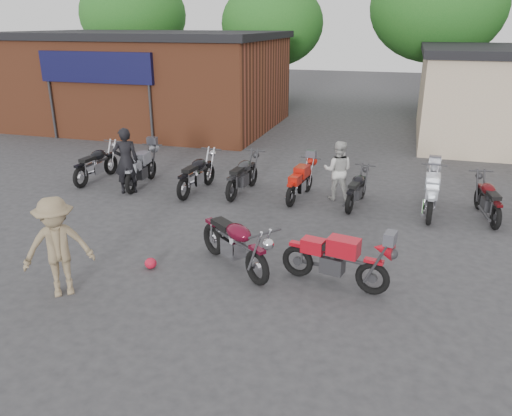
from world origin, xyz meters
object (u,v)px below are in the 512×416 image
(vintage_motorcycle, at_px, (235,240))
(person_dark, at_px, (126,161))
(row_bike_0, at_px, (96,162))
(helmet, at_px, (151,263))
(row_bike_6, at_px, (432,192))
(row_bike_7, at_px, (488,197))
(row_bike_1, at_px, (141,167))
(row_bike_2, at_px, (197,172))
(row_bike_5, at_px, (357,187))
(row_bike_4, at_px, (300,180))
(person_light, at_px, (338,170))
(sportbike, at_px, (337,257))
(row_bike_3, at_px, (243,173))
(person_tan, at_px, (58,247))

(vintage_motorcycle, bearing_deg, person_dark, 179.02)
(row_bike_0, bearing_deg, helmet, -134.55)
(row_bike_6, bearing_deg, row_bike_7, -84.31)
(row_bike_0, bearing_deg, row_bike_1, -88.81)
(row_bike_1, relative_size, row_bike_2, 0.98)
(row_bike_0, relative_size, row_bike_5, 1.15)
(vintage_motorcycle, distance_m, row_bike_1, 6.28)
(row_bike_1, xyz_separation_m, row_bike_4, (4.85, 0.20, -0.04))
(person_light, relative_size, row_bike_7, 0.86)
(sportbike, bearing_deg, row_bike_2, 148.26)
(vintage_motorcycle, relative_size, row_bike_4, 1.16)
(row_bike_1, bearing_deg, row_bike_4, -93.01)
(helmet, height_order, row_bike_1, row_bike_1)
(vintage_motorcycle, xyz_separation_m, row_bike_7, (5.19, 4.47, -0.08))
(row_bike_0, xyz_separation_m, row_bike_1, (1.60, -0.06, -0.00))
(row_bike_0, bearing_deg, row_bike_3, -85.07)
(row_bike_0, bearing_deg, sportbike, -115.80)
(vintage_motorcycle, relative_size, row_bike_6, 1.06)
(helmet, height_order, row_bike_4, row_bike_4)
(sportbike, bearing_deg, row_bike_5, 102.67)
(row_bike_6, bearing_deg, row_bike_1, 92.75)
(row_bike_2, xyz_separation_m, row_bike_6, (6.47, 0.08, -0.00))
(person_dark, height_order, row_bike_5, person_dark)
(person_light, distance_m, row_bike_5, 0.77)
(sportbike, height_order, row_bike_4, sportbike)
(vintage_motorcycle, height_order, helmet, vintage_motorcycle)
(vintage_motorcycle, xyz_separation_m, person_light, (1.35, 4.87, 0.19))
(helmet, bearing_deg, person_light, 60.58)
(sportbike, relative_size, person_light, 1.23)
(row_bike_0, height_order, row_bike_7, row_bike_0)
(sportbike, distance_m, row_bike_3, 5.74)
(row_bike_1, bearing_deg, helmet, -154.99)
(person_tan, distance_m, row_bike_0, 7.13)
(row_bike_5, distance_m, row_bike_6, 1.90)
(row_bike_1, height_order, row_bike_4, row_bike_1)
(row_bike_0, height_order, row_bike_3, row_bike_0)
(helmet, bearing_deg, row_bike_2, 101.73)
(helmet, relative_size, row_bike_5, 0.13)
(row_bike_5, bearing_deg, vintage_motorcycle, 165.18)
(sportbike, relative_size, row_bike_5, 1.13)
(row_bike_0, relative_size, row_bike_1, 1.01)
(vintage_motorcycle, relative_size, helmet, 9.14)
(sportbike, height_order, row_bike_5, sportbike)
(person_dark, height_order, row_bike_4, person_dark)
(person_light, relative_size, row_bike_4, 0.87)
(person_dark, height_order, row_bike_2, person_dark)
(helmet, xyz_separation_m, row_bike_7, (6.84, 4.93, 0.45))
(person_dark, bearing_deg, row_bike_4, 159.02)
(vintage_motorcycle, xyz_separation_m, row_bike_3, (-1.33, 4.58, -0.04))
(sportbike, relative_size, row_bike_6, 0.98)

